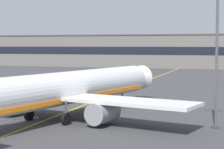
{
  "coord_description": "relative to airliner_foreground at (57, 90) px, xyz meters",
  "views": [
    {
      "loc": [
        21.63,
        -34.09,
        8.51
      ],
      "look_at": [
        7.9,
        9.01,
        5.28
      ],
      "focal_mm": 67.25,
      "sensor_mm": 36.0,
      "label": 1
    }
  ],
  "objects": [
    {
      "name": "ground_plane",
      "position": [
        -1.57,
        -8.64,
        -3.37
      ],
      "size": [
        400.0,
        400.0,
        0.0
      ],
      "primitive_type": "plane",
      "color": "#3D3D3F"
    },
    {
      "name": "safety_cone_by_nose_gear",
      "position": [
        0.44,
        16.35,
        -3.11
      ],
      "size": [
        0.44,
        0.44,
        0.55
      ],
      "color": "orange",
      "rests_on": "ground"
    },
    {
      "name": "terminal_building",
      "position": [
        -1.79,
        110.58,
        2.77
      ],
      "size": [
        164.63,
        12.4,
        12.27
      ],
      "color": "slate",
      "rests_on": "ground"
    },
    {
      "name": "taxiway_centreline",
      "position": [
        -1.57,
        21.36,
        -3.37
      ],
      "size": [
        2.38,
        179.99,
        0.01
      ],
      "primitive_type": "cube",
      "rotation": [
        0.0,
        0.0,
        0.01
      ],
      "color": "yellow",
      "rests_on": "ground"
    },
    {
      "name": "apron_lamp_post",
      "position": [
        17.29,
        0.84,
        4.43
      ],
      "size": [
        2.24,
        0.9,
        14.96
      ],
      "color": "#515156",
      "rests_on": "ground"
    },
    {
      "name": "airliner_foreground",
      "position": [
        0.0,
        0.0,
        0.0
      ],
      "size": [
        32.24,
        41.01,
        11.65
      ],
      "color": "white",
      "rests_on": "ground"
    }
  ]
}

